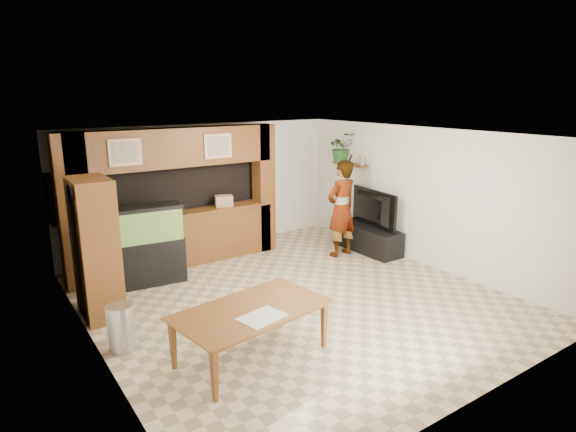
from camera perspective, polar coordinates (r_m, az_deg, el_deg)
floor at (r=7.84m, az=0.76°, el=-9.73°), size 6.50×6.50×0.00m
ceiling at (r=7.18m, az=0.83°, el=9.56°), size 6.50×6.50×0.00m
wall_back at (r=10.17m, az=-9.85°, el=3.39°), size 6.00×0.00×6.00m
wall_left at (r=6.25m, az=-22.37°, el=-4.50°), size 0.00×6.50×6.50m
wall_right at (r=9.41m, az=15.89°, el=2.17°), size 0.00×6.50×6.50m
partition at (r=9.25m, az=-13.59°, el=2.19°), size 4.20×0.99×2.60m
wall_clock at (r=7.06m, az=-24.34°, el=2.44°), size 0.05×0.25×0.25m
wall_shelf at (r=10.57m, az=7.37°, el=6.11°), size 0.25×0.90×0.04m
pantry_cabinet at (r=7.45m, az=-21.85°, el=-3.65°), size 0.52×0.84×2.06m
trash_can at (r=6.64m, az=-19.21°, el=-12.39°), size 0.33×0.33×0.61m
aquarium at (r=8.54m, az=-16.45°, el=-3.46°), size 1.24×0.47×1.38m
tv_stand at (r=10.16m, az=9.39°, el=-2.67°), size 0.57×1.54×0.51m
television at (r=9.99m, az=9.54°, el=0.85°), size 0.31×1.34×0.77m
photo_frame at (r=10.30m, az=8.68°, el=6.53°), size 0.07×0.16×0.21m
potted_plant at (r=10.71m, az=6.31°, el=8.09°), size 0.66×0.60×0.64m
person at (r=9.62m, az=6.36°, el=0.87°), size 0.75×0.53×1.94m
microphone at (r=9.35m, az=7.41°, el=6.76°), size 0.04×0.10×0.16m
dining_table at (r=6.10m, az=-4.10°, el=-13.79°), size 2.01×1.31×0.66m
newspaper_a at (r=5.75m, az=-3.08°, el=-11.87°), size 0.59×0.48×0.01m
counter_box at (r=9.50m, az=-7.62°, el=1.79°), size 0.38×0.31×0.22m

